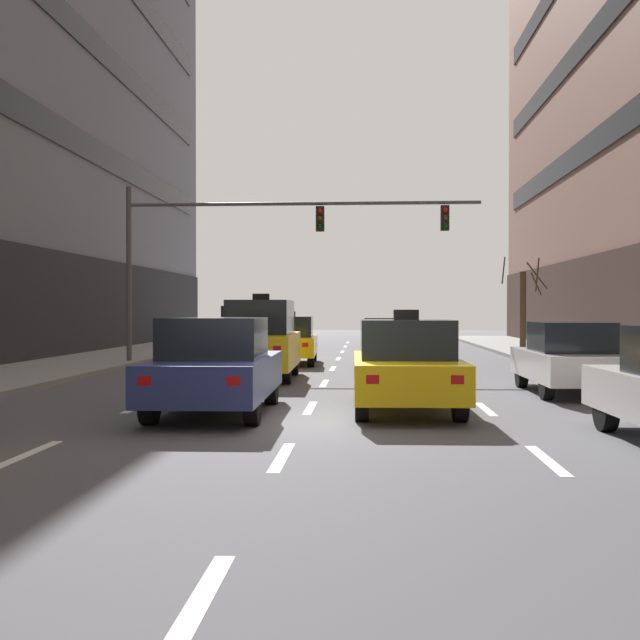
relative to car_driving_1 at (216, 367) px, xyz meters
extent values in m
plane|color=#515156|center=(1.64, -1.02, -0.86)|extent=(120.00, 120.00, 0.00)
cube|color=silver|center=(-1.70, -4.02, -0.86)|extent=(0.16, 2.00, 0.01)
cube|color=silver|center=(-1.70, 0.98, -0.86)|extent=(0.16, 2.00, 0.01)
cube|color=silver|center=(-1.70, 5.98, -0.86)|extent=(0.16, 2.00, 0.01)
cube|color=silver|center=(-1.70, 10.98, -0.86)|extent=(0.16, 2.00, 0.01)
cube|color=silver|center=(-1.70, 15.98, -0.86)|extent=(0.16, 2.00, 0.01)
cube|color=silver|center=(-1.70, 20.98, -0.86)|extent=(0.16, 2.00, 0.01)
cube|color=silver|center=(-1.70, 25.98, -0.86)|extent=(0.16, 2.00, 0.01)
cube|color=silver|center=(-1.70, 30.98, -0.86)|extent=(0.16, 2.00, 0.01)
cube|color=silver|center=(1.64, -9.02, -0.86)|extent=(0.16, 2.00, 0.01)
cube|color=silver|center=(1.64, -4.02, -0.86)|extent=(0.16, 2.00, 0.01)
cube|color=silver|center=(1.64, 0.98, -0.86)|extent=(0.16, 2.00, 0.01)
cube|color=silver|center=(1.64, 5.98, -0.86)|extent=(0.16, 2.00, 0.01)
cube|color=silver|center=(1.64, 10.98, -0.86)|extent=(0.16, 2.00, 0.01)
cube|color=silver|center=(1.64, 15.98, -0.86)|extent=(0.16, 2.00, 0.01)
cube|color=silver|center=(1.64, 20.98, -0.86)|extent=(0.16, 2.00, 0.01)
cube|color=silver|center=(1.64, 25.98, -0.86)|extent=(0.16, 2.00, 0.01)
cube|color=silver|center=(1.64, 30.98, -0.86)|extent=(0.16, 2.00, 0.01)
cube|color=silver|center=(4.98, -4.02, -0.86)|extent=(0.16, 2.00, 0.01)
cube|color=silver|center=(4.98, 0.98, -0.86)|extent=(0.16, 2.00, 0.01)
cube|color=silver|center=(4.98, 5.98, -0.86)|extent=(0.16, 2.00, 0.01)
cube|color=silver|center=(4.98, 10.98, -0.86)|extent=(0.16, 2.00, 0.01)
cube|color=silver|center=(4.98, 15.98, -0.86)|extent=(0.16, 2.00, 0.01)
cube|color=silver|center=(4.98, 20.98, -0.86)|extent=(0.16, 2.00, 0.01)
cube|color=silver|center=(4.98, 25.98, -0.86)|extent=(0.16, 2.00, 0.01)
cube|color=silver|center=(4.98, 30.98, -0.86)|extent=(0.16, 2.00, 0.01)
cylinder|color=black|center=(-0.87, 1.48, -0.51)|extent=(0.24, 0.70, 0.70)
cylinder|color=black|center=(0.83, 1.50, -0.51)|extent=(0.24, 0.70, 0.70)
cylinder|color=black|center=(-0.83, -1.38, -0.51)|extent=(0.24, 0.70, 0.70)
cylinder|color=black|center=(0.87, -1.36, -0.51)|extent=(0.24, 0.70, 0.70)
cube|color=navy|center=(0.00, 0.06, -0.17)|extent=(2.01, 4.69, 0.68)
cube|color=black|center=(0.00, -0.15, 0.53)|extent=(1.72, 2.04, 0.72)
cube|color=white|center=(-0.72, 2.34, -0.05)|extent=(0.21, 0.09, 0.15)
cube|color=red|center=(-0.65, -2.24, -0.05)|extent=(0.21, 0.09, 0.15)
cube|color=white|center=(0.65, 2.36, -0.05)|extent=(0.21, 0.09, 0.15)
cube|color=red|center=(0.71, -2.22, -0.05)|extent=(0.21, 0.09, 0.15)
cylinder|color=black|center=(2.64, 19.60, -0.55)|extent=(0.21, 0.62, 0.62)
cylinder|color=black|center=(4.15, 19.60, -0.55)|extent=(0.21, 0.62, 0.62)
cylinder|color=black|center=(2.64, 17.05, -0.55)|extent=(0.21, 0.62, 0.62)
cylinder|color=black|center=(4.16, 17.05, -0.55)|extent=(0.21, 0.62, 0.62)
cube|color=white|center=(3.40, 18.32, -0.25)|extent=(1.74, 4.15, 0.60)
cube|color=black|center=(3.40, 18.14, 0.38)|extent=(1.51, 1.79, 0.64)
cube|color=white|center=(2.79, 20.36, -0.14)|extent=(0.19, 0.08, 0.13)
cube|color=red|center=(2.79, 16.29, -0.14)|extent=(0.19, 0.08, 0.13)
cube|color=white|center=(4.01, 20.36, -0.14)|extent=(0.19, 0.08, 0.13)
cube|color=red|center=(4.01, 16.29, -0.14)|extent=(0.19, 0.08, 0.13)
cylinder|color=black|center=(-3.99, 24.46, -0.54)|extent=(0.23, 0.65, 0.64)
cylinder|color=black|center=(-2.43, 24.42, -0.54)|extent=(0.23, 0.65, 0.64)
cylinder|color=black|center=(-4.05, 21.83, -0.54)|extent=(0.23, 0.65, 0.64)
cylinder|color=black|center=(-2.49, 21.79, -0.54)|extent=(0.23, 0.65, 0.64)
cube|color=white|center=(-3.24, 23.13, -0.10)|extent=(1.90, 4.33, 0.88)
cube|color=black|center=(-3.24, 23.13, 0.78)|extent=(1.62, 2.57, 0.88)
cube|color=white|center=(-3.82, 25.25, 0.05)|extent=(0.20, 0.08, 0.14)
cube|color=red|center=(-3.92, 21.04, 0.05)|extent=(0.20, 0.08, 0.14)
cube|color=white|center=(-2.56, 25.22, 0.05)|extent=(0.20, 0.08, 0.14)
cube|color=red|center=(-2.66, 21.01, 0.05)|extent=(0.20, 0.08, 0.14)
cylinder|color=black|center=(-0.97, 8.39, -0.53)|extent=(0.23, 0.67, 0.67)
cylinder|color=black|center=(0.64, 8.42, -0.53)|extent=(0.23, 0.67, 0.67)
cylinder|color=black|center=(-0.92, 5.67, -0.53)|extent=(0.23, 0.67, 0.67)
cylinder|color=black|center=(0.69, 5.70, -0.53)|extent=(0.23, 0.67, 0.67)
cube|color=yellow|center=(-0.14, 7.05, -0.07)|extent=(1.94, 4.47, 0.91)
cube|color=black|center=(-0.14, 7.05, 0.83)|extent=(1.66, 2.65, 0.91)
cube|color=white|center=(-0.83, 9.21, 0.08)|extent=(0.20, 0.08, 0.14)
cube|color=red|center=(-0.75, 4.86, 0.08)|extent=(0.20, 0.08, 0.14)
cube|color=white|center=(0.47, 9.24, 0.08)|extent=(0.20, 0.08, 0.14)
cube|color=red|center=(0.55, 4.88, 0.08)|extent=(0.20, 0.08, 0.14)
cube|color=black|center=(-0.14, 7.05, 1.38)|extent=(0.45, 0.21, 0.18)
cylinder|color=black|center=(2.60, 2.04, -0.52)|extent=(0.24, 0.69, 0.68)
cylinder|color=black|center=(4.25, 2.07, -0.52)|extent=(0.24, 0.69, 0.68)
cylinder|color=black|center=(2.64, -0.75, -0.52)|extent=(0.24, 0.69, 0.68)
cylinder|color=black|center=(4.30, -0.73, -0.52)|extent=(0.24, 0.69, 0.68)
cube|color=yellow|center=(3.45, 0.66, -0.19)|extent=(1.98, 4.58, 0.66)
cube|color=black|center=(3.45, 0.45, 0.49)|extent=(1.69, 1.99, 0.70)
cube|color=white|center=(2.74, 2.88, -0.07)|extent=(0.21, 0.09, 0.14)
cube|color=red|center=(2.82, -1.59, -0.07)|extent=(0.21, 0.09, 0.14)
cube|color=white|center=(4.07, 2.90, -0.07)|extent=(0.21, 0.09, 0.14)
cube|color=red|center=(4.15, -1.57, -0.07)|extent=(0.21, 0.09, 0.14)
cube|color=black|center=(3.45, 0.45, 0.94)|extent=(0.46, 0.21, 0.19)
cylinder|color=black|center=(-0.81, 14.34, -0.53)|extent=(0.25, 0.67, 0.66)
cylinder|color=black|center=(0.79, 14.40, -0.53)|extent=(0.25, 0.67, 0.66)
cylinder|color=black|center=(-0.71, 11.62, -0.53)|extent=(0.25, 0.67, 0.66)
cylinder|color=black|center=(0.89, 11.68, -0.53)|extent=(0.25, 0.67, 0.66)
cube|color=yellow|center=(0.04, 13.01, -0.21)|extent=(2.01, 4.49, 0.64)
cube|color=black|center=(0.05, 12.81, 0.46)|extent=(1.68, 1.97, 0.68)
cube|color=white|center=(-0.69, 15.16, -0.09)|extent=(0.20, 0.09, 0.14)
cube|color=red|center=(-0.53, 10.81, -0.09)|extent=(0.20, 0.09, 0.14)
cube|color=white|center=(0.61, 15.21, -0.09)|extent=(0.20, 0.09, 0.14)
cube|color=red|center=(0.77, 10.86, -0.09)|extent=(0.20, 0.09, 0.14)
cube|color=black|center=(0.05, 12.81, 0.89)|extent=(0.45, 0.22, 0.18)
cylinder|color=black|center=(6.44, -1.61, -0.53)|extent=(0.24, 0.67, 0.67)
cube|color=white|center=(6.58, -0.79, -0.09)|extent=(0.20, 0.09, 0.14)
cylinder|color=black|center=(6.49, 5.21, -0.54)|extent=(0.22, 0.65, 0.65)
cylinder|color=black|center=(8.06, 5.21, -0.54)|extent=(0.22, 0.65, 0.65)
cylinder|color=black|center=(6.49, 2.57, -0.54)|extent=(0.22, 0.65, 0.65)
cylinder|color=black|center=(8.06, 2.57, -0.54)|extent=(0.22, 0.65, 0.65)
cube|color=white|center=(7.28, 3.89, -0.22)|extent=(1.81, 4.31, 0.63)
cube|color=black|center=(7.28, 3.69, 0.42)|extent=(1.57, 1.86, 0.67)
cube|color=white|center=(6.65, 6.01, -0.11)|extent=(0.20, 0.08, 0.14)
cube|color=red|center=(6.64, 1.78, -0.11)|extent=(0.20, 0.08, 0.14)
cube|color=white|center=(7.91, 6.00, -0.11)|extent=(0.20, 0.08, 0.14)
cube|color=red|center=(7.90, 1.78, -0.11)|extent=(0.20, 0.08, 0.14)
cylinder|color=#4C4C51|center=(-5.44, 12.36, 2.27)|extent=(0.18, 0.18, 5.98)
cylinder|color=#4C4C51|center=(0.56, 12.36, 4.63)|extent=(11.99, 0.12, 0.12)
cube|color=black|center=(1.16, 12.36, 4.11)|extent=(0.28, 0.24, 0.84)
sphere|color=red|center=(1.16, 12.22, 4.37)|extent=(0.17, 0.17, 0.17)
sphere|color=#523505|center=(1.16, 12.22, 4.11)|extent=(0.17, 0.17, 0.17)
sphere|color=#073E10|center=(1.16, 12.22, 3.85)|extent=(0.17, 0.17, 0.17)
cube|color=black|center=(5.35, 12.36, 4.11)|extent=(0.28, 0.24, 0.84)
sphere|color=red|center=(5.35, 12.22, 4.37)|extent=(0.17, 0.17, 0.17)
sphere|color=#523505|center=(5.35, 12.22, 4.11)|extent=(0.17, 0.17, 0.17)
sphere|color=#073E10|center=(5.35, 12.22, 3.85)|extent=(0.17, 0.17, 0.17)
cylinder|color=#4C3823|center=(9.91, 22.20, 1.03)|extent=(0.29, 0.29, 3.51)
cylinder|color=#42301E|center=(9.06, 22.41, 2.87)|extent=(0.49, 1.76, 1.33)
cylinder|color=#42301E|center=(10.42, 21.65, 2.57)|extent=(1.19, 1.10, 1.18)
cylinder|color=#42301E|center=(10.44, 21.87, 2.19)|extent=(0.74, 1.14, 0.98)
cylinder|color=#42301E|center=(10.54, 22.14, 2.62)|extent=(0.20, 1.32, 1.52)
camera|label=1|loc=(2.72, -13.87, 1.03)|focal=43.52mm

